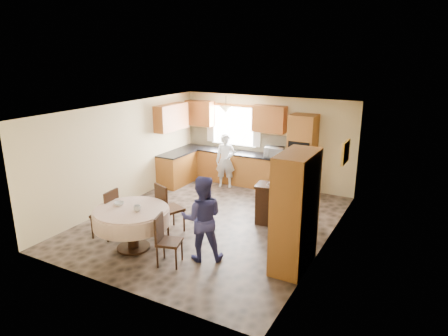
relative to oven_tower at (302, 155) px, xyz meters
name	(u,v)px	position (x,y,z in m)	size (l,w,h in m)	color
floor	(212,221)	(-1.15, -2.69, -1.06)	(5.00, 6.00, 0.01)	brown
ceiling	(211,110)	(-1.15, -2.69, 1.44)	(5.00, 6.00, 0.01)	white
wall_back	(266,141)	(-1.15, 0.31, 0.19)	(5.00, 0.02, 2.50)	beige
wall_front	(113,217)	(-1.15, -5.69, 0.19)	(5.00, 0.02, 2.50)	beige
wall_left	(123,154)	(-3.65, -2.69, 0.19)	(0.02, 6.00, 2.50)	beige
wall_right	(327,186)	(1.35, -2.69, 0.19)	(0.02, 6.00, 2.50)	beige
window	(234,126)	(-2.15, 0.29, 0.54)	(1.40, 0.03, 1.10)	white
curtain_left	(210,122)	(-2.90, 0.24, 0.59)	(0.22, 0.02, 1.15)	white
curtain_right	(257,127)	(-1.40, 0.24, 0.59)	(0.22, 0.02, 1.15)	white
base_cab_back	(234,168)	(-2.00, 0.01, -0.62)	(3.30, 0.60, 0.88)	#AC692E
counter_back	(234,152)	(-2.00, 0.01, -0.16)	(3.30, 0.64, 0.04)	black
base_cab_left	(177,169)	(-3.35, -0.89, -0.62)	(0.60, 1.20, 0.88)	#AC692E
counter_left	(177,153)	(-3.35, -0.89, -0.16)	(0.64, 1.20, 0.04)	black
backsplash	(238,140)	(-2.00, 0.30, 0.12)	(3.30, 0.02, 0.55)	beige
wall_cab_left	(200,113)	(-3.20, 0.15, 0.85)	(0.85, 0.33, 0.72)	#A75729
wall_cab_right	(269,119)	(-1.00, 0.15, 0.85)	(0.90, 0.33, 0.72)	#A75729
wall_cab_side	(171,117)	(-3.48, -0.89, 0.85)	(0.33, 1.20, 0.72)	#A75729
oven_tower	(302,155)	(0.00, 0.00, 0.00)	(0.66, 0.62, 2.12)	#AC692E
oven_upper	(298,151)	(0.00, -0.31, 0.19)	(0.56, 0.01, 0.45)	black
oven_lower	(297,170)	(0.00, -0.31, -0.31)	(0.56, 0.01, 0.45)	black
pendant	(226,110)	(-2.15, -0.19, 1.06)	(0.36, 0.36, 0.18)	beige
sideboard	(282,207)	(0.28, -2.12, -0.64)	(1.17, 0.48, 0.83)	#341B0E
space_heater	(290,226)	(0.64, -2.62, -0.81)	(0.36, 0.25, 0.49)	black
cupboard	(295,211)	(1.07, -3.67, -0.02)	(0.54, 1.09, 2.07)	#AC692E
dining_table	(132,218)	(-1.85, -4.52, -0.42)	(1.43, 1.43, 0.82)	#341B0E
chair_left	(108,211)	(-2.60, -4.37, -0.50)	(0.48, 0.48, 1.02)	#341B0E
chair_back	(167,206)	(-1.70, -3.62, -0.47)	(0.60, 0.60, 1.07)	#341B0E
chair_right	(165,238)	(-0.95, -4.69, -0.55)	(0.50, 0.50, 0.92)	#341B0E
framed_picture	(345,152)	(1.32, -1.12, 0.48)	(0.06, 0.60, 0.50)	gold
microwave	(274,152)	(-0.75, -0.04, 0.00)	(0.51, 0.34, 0.28)	silver
person_sink	(226,161)	(-2.02, -0.45, -0.31)	(0.55, 0.36, 1.50)	silver
person_dining	(202,218)	(-0.47, -4.21, -0.27)	(0.77, 0.60, 1.59)	navy
bowl_sideboard	(272,186)	(0.03, -2.12, -0.20)	(0.24, 0.24, 0.06)	#B2B2B2
bottle_sideboard	(297,185)	(0.58, -2.12, -0.09)	(0.11, 0.11, 0.28)	silver
cup_table	(137,208)	(-1.67, -4.55, -0.19)	(0.14, 0.14, 0.11)	#B2B2B2
bowl_table	(119,204)	(-2.17, -4.48, -0.21)	(0.19, 0.19, 0.06)	#B2B2B2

